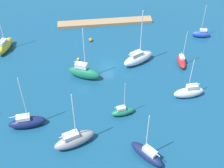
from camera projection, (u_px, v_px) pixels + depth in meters
water at (108, 66)px, 71.14m from camera, size 160.00×160.00×0.00m
pier_dock at (105, 22)px, 84.46m from camera, size 25.20×2.86×0.72m
sailboat_white_far_south at (138, 58)px, 71.08m from camera, size 7.89×5.54×13.19m
sailboat_green_east_end at (123, 111)px, 59.73m from camera, size 4.73×2.30×7.85m
sailboat_navy_center_basin at (27, 122)px, 57.38m from camera, size 6.86×2.75×11.62m
sailboat_yellow_mid_basin at (5, 46)px, 74.81m from camera, size 4.10×6.87×12.10m
sailboat_gray_outer_mooring at (74, 139)px, 54.18m from camera, size 7.70×4.76×11.84m
sailboat_red_along_channel at (182, 61)px, 71.12m from camera, size 2.04×4.82×8.89m
sailboat_blue_inner_mooring at (201, 34)px, 79.22m from camera, size 4.75×2.38×8.95m
sailboat_white_west_end at (189, 92)px, 63.06m from camera, size 6.30×2.24×9.39m
sailboat_green_far_north at (84, 72)px, 67.24m from camera, size 7.28×4.83×12.42m
sailboat_navy_lone_north at (147, 154)px, 52.31m from camera, size 5.63×6.46×10.07m
mooring_buoy_orange at (91, 40)px, 78.18m from camera, size 0.89×0.89×0.89m
mooring_buoy_yellow at (78, 59)px, 72.56m from camera, size 0.64×0.64×0.64m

